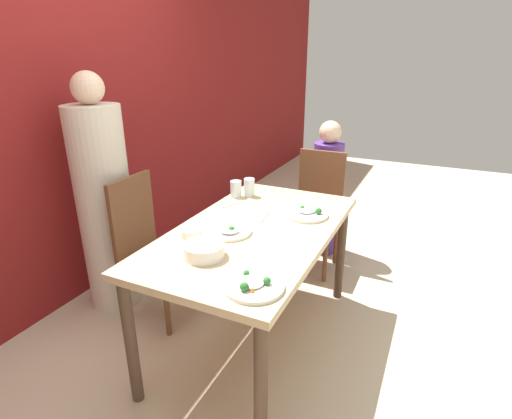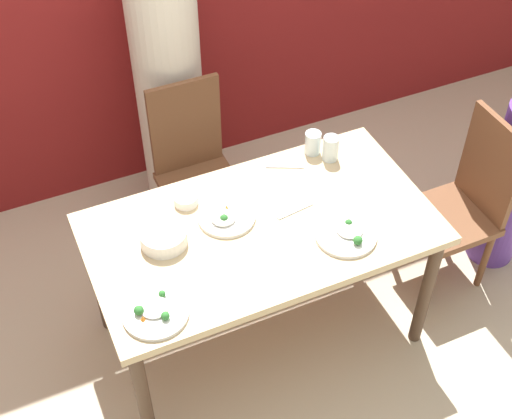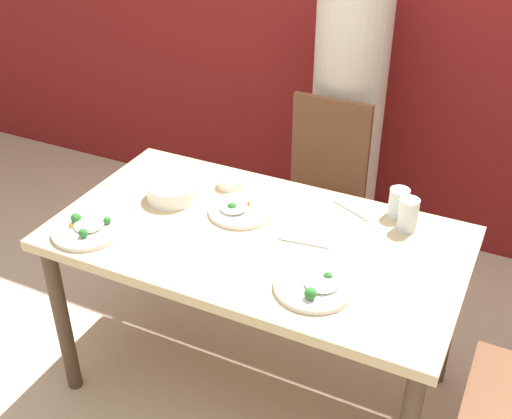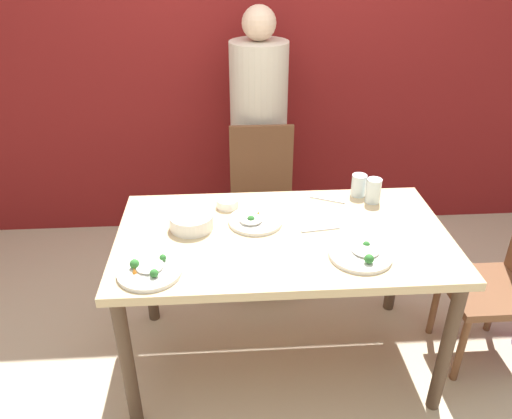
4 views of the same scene
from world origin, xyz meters
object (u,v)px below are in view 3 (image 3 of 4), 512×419
(person_adult, at_px, (346,126))
(chair_adult_spot, at_px, (319,197))
(plate_rice_adult, at_px, (240,210))
(bowl_curry, at_px, (172,191))
(glass_water_tall, at_px, (399,203))

(person_adult, bearing_deg, chair_adult_spot, -90.00)
(plate_rice_adult, bearing_deg, chair_adult_spot, 82.29)
(bowl_curry, distance_m, glass_water_tall, 0.88)
(glass_water_tall, bearing_deg, bowl_curry, -162.26)
(person_adult, distance_m, bowl_curry, 1.09)
(chair_adult_spot, bearing_deg, bowl_curry, -119.10)
(plate_rice_adult, bearing_deg, person_adult, 84.90)
(glass_water_tall, bearing_deg, person_adult, 121.35)
(chair_adult_spot, bearing_deg, glass_water_tall, -41.98)
(chair_adult_spot, distance_m, glass_water_tall, 0.69)
(bowl_curry, xyz_separation_m, glass_water_tall, (0.84, 0.27, 0.02))
(chair_adult_spot, relative_size, person_adult, 0.60)
(person_adult, height_order, bowl_curry, person_adult)
(chair_adult_spot, height_order, person_adult, person_adult)
(bowl_curry, height_order, glass_water_tall, glass_water_tall)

